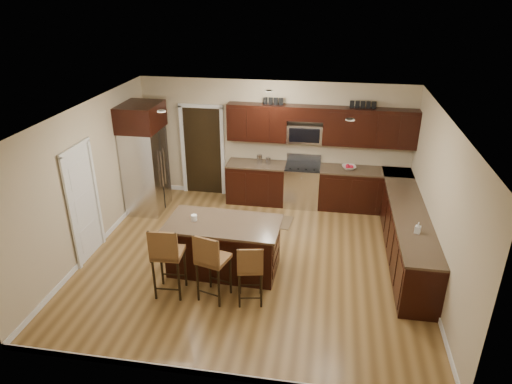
% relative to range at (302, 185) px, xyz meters
% --- Properties ---
extents(floor, '(6.00, 6.00, 0.00)m').
position_rel_range_xyz_m(floor, '(-0.68, -2.45, -0.47)').
color(floor, olive).
rests_on(floor, ground).
extents(ceiling, '(6.00, 6.00, 0.00)m').
position_rel_range_xyz_m(ceiling, '(-0.68, -2.45, 2.23)').
color(ceiling, silver).
rests_on(ceiling, wall_back).
extents(wall_back, '(6.00, 0.00, 6.00)m').
position_rel_range_xyz_m(wall_back, '(-0.68, 0.30, 0.88)').
color(wall_back, '#C0AF8B').
rests_on(wall_back, floor).
extents(wall_left, '(0.00, 5.50, 5.50)m').
position_rel_range_xyz_m(wall_left, '(-3.68, -2.45, 0.88)').
color(wall_left, '#C0AF8B').
rests_on(wall_left, floor).
extents(wall_right, '(0.00, 5.50, 5.50)m').
position_rel_range_xyz_m(wall_right, '(2.32, -2.45, 0.88)').
color(wall_right, '#C0AF8B').
rests_on(wall_right, floor).
extents(base_cabinets, '(4.02, 3.96, 0.92)m').
position_rel_range_xyz_m(base_cabinets, '(1.22, -1.01, -0.01)').
color(base_cabinets, black).
rests_on(base_cabinets, floor).
extents(upper_cabinets, '(4.00, 0.33, 0.80)m').
position_rel_range_xyz_m(upper_cabinets, '(0.36, 0.13, 1.37)').
color(upper_cabinets, black).
rests_on(upper_cabinets, wall_back).
extents(range, '(0.76, 0.64, 1.11)m').
position_rel_range_xyz_m(range, '(0.00, 0.00, 0.00)').
color(range, silver).
rests_on(range, floor).
extents(microwave, '(0.76, 0.31, 0.40)m').
position_rel_range_xyz_m(microwave, '(0.00, 0.15, 1.15)').
color(microwave, silver).
rests_on(microwave, upper_cabinets).
extents(doorway, '(0.85, 0.03, 2.06)m').
position_rel_range_xyz_m(doorway, '(-2.33, 0.28, 0.56)').
color(doorway, black).
rests_on(doorway, floor).
extents(pantry_door, '(0.03, 0.80, 2.04)m').
position_rel_range_xyz_m(pantry_door, '(-3.66, -2.75, 0.55)').
color(pantry_door, white).
rests_on(pantry_door, floor).
extents(letter_decor, '(2.20, 0.03, 0.15)m').
position_rel_range_xyz_m(letter_decor, '(0.22, 0.13, 1.82)').
color(letter_decor, black).
rests_on(letter_decor, upper_cabinets).
extents(island, '(1.94, 1.06, 0.92)m').
position_rel_range_xyz_m(island, '(-1.13, -2.81, -0.04)').
color(island, black).
rests_on(island, floor).
extents(stool_left, '(0.48, 0.48, 1.23)m').
position_rel_range_xyz_m(stool_left, '(-1.82, -3.66, 0.29)').
color(stool_left, brown).
rests_on(stool_left, floor).
extents(stool_mid, '(0.54, 0.54, 1.18)m').
position_rel_range_xyz_m(stool_mid, '(-1.12, -3.65, 0.26)').
color(stool_mid, brown).
rests_on(stool_mid, floor).
extents(stool_right, '(0.45, 0.45, 1.04)m').
position_rel_range_xyz_m(stool_right, '(-0.52, -3.65, 0.18)').
color(stool_right, brown).
rests_on(stool_right, floor).
extents(refrigerator, '(0.79, 0.97, 2.35)m').
position_rel_range_xyz_m(refrigerator, '(-3.30, -0.78, 0.73)').
color(refrigerator, silver).
rests_on(refrigerator, floor).
extents(floor_mat, '(0.95, 0.69, 0.01)m').
position_rel_range_xyz_m(floor_mat, '(-0.58, -0.92, -0.47)').
color(floor_mat, brown).
rests_on(floor_mat, floor).
extents(fruit_bowl, '(0.36, 0.36, 0.07)m').
position_rel_range_xyz_m(fruit_bowl, '(0.99, -0.00, 0.48)').
color(fruit_bowl, silver).
rests_on(fruit_bowl, base_cabinets).
extents(soap_bottle, '(0.11, 0.11, 0.19)m').
position_rel_range_xyz_m(soap_bottle, '(2.02, -2.63, 0.54)').
color(soap_bottle, '#B2B2B2').
rests_on(soap_bottle, base_cabinets).
extents(canister_tall, '(0.12, 0.12, 0.21)m').
position_rel_range_xyz_m(canister_tall, '(-0.96, -0.00, 0.55)').
color(canister_tall, silver).
rests_on(canister_tall, base_cabinets).
extents(canister_short, '(0.11, 0.11, 0.15)m').
position_rel_range_xyz_m(canister_short, '(-0.77, -0.00, 0.53)').
color(canister_short, silver).
rests_on(canister_short, base_cabinets).
extents(island_jar, '(0.10, 0.10, 0.10)m').
position_rel_range_xyz_m(island_jar, '(-1.63, -2.81, 0.50)').
color(island_jar, white).
rests_on(island_jar, island).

